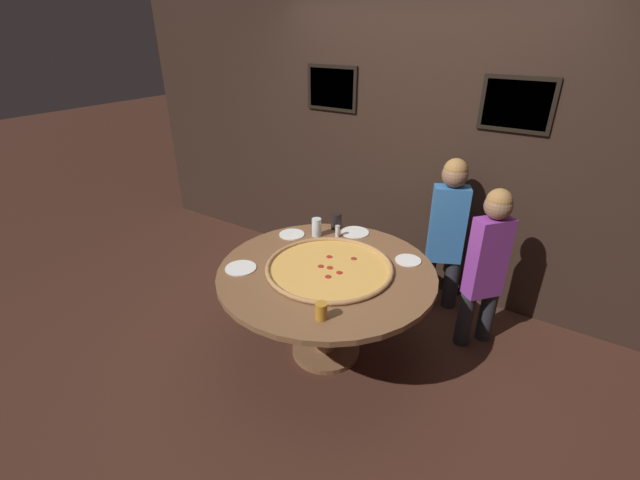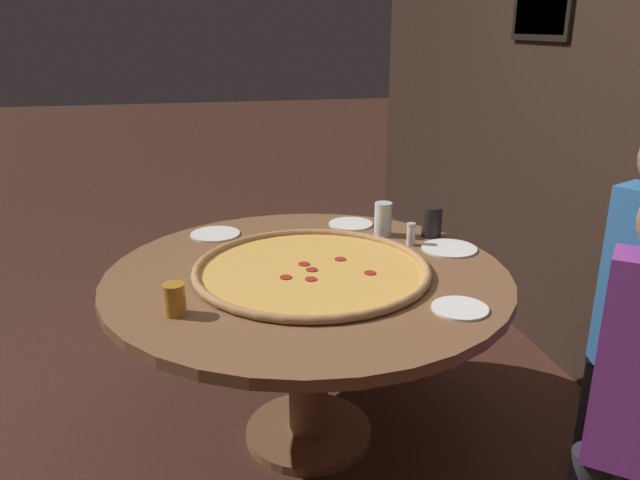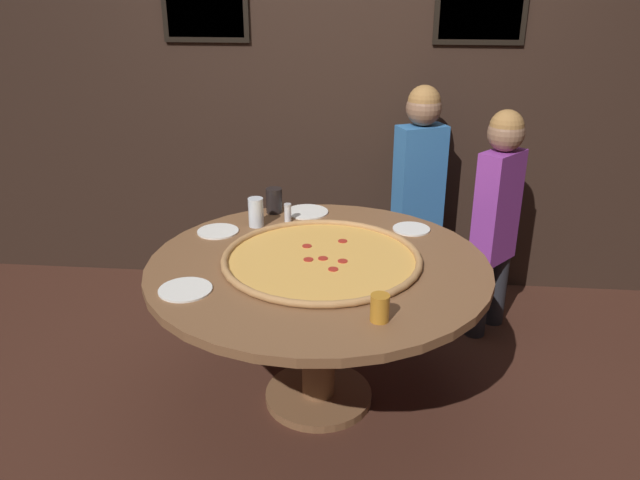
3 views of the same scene
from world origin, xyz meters
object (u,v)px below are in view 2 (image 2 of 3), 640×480
Objects in this scene: drink_cup_centre_back at (383,219)px; white_plate_beside_cup at (460,308)px; white_plate_far_back at (449,248)px; white_plate_left_side at (351,224)px; dining_table at (308,304)px; drink_cup_front_edge at (175,299)px; white_plate_near_front at (215,234)px; drink_cup_beside_pizza at (432,222)px; giant_pizza at (312,269)px; condiment_shaker at (411,234)px.

drink_cup_centre_back reaches higher than white_plate_beside_cup.
white_plate_left_side is at bearing -142.28° from white_plate_far_back.
drink_cup_centre_back is 0.65× the size of white_plate_far_back.
dining_table is 10.30× the size of drink_cup_centre_back.
drink_cup_front_edge is 0.48× the size of white_plate_near_front.
white_plate_beside_cup and white_plate_far_back have the same top height.
white_plate_near_front is (0.02, -0.63, 0.00)m from white_plate_left_side.
dining_table is 0.71m from drink_cup_beside_pizza.
white_plate_left_side is (-0.18, -0.10, -0.07)m from drink_cup_centre_back.
white_plate_far_back and white_plate_near_front have the same top height.
white_plate_beside_cup is at bearing -19.51° from white_plate_far_back.
white_plate_far_back is at bearing 102.55° from giant_pizza.
drink_cup_centre_back is 0.72× the size of white_plate_left_side.
giant_pizza is 0.57m from drink_cup_front_edge.
giant_pizza is 6.05× the size of drink_cup_centre_back.
drink_cup_front_edge reaches higher than white_plate_near_front.
white_plate_far_back is at bearing 160.49° from white_plate_beside_cup.
white_plate_left_side is 0.63m from white_plate_near_front.
drink_cup_centre_back is 0.75m from white_plate_near_front.
giant_pizza is 0.62m from white_plate_left_side.
white_plate_near_front is 2.25× the size of condiment_shaker.
drink_cup_beside_pizza is (-0.31, 0.60, 0.05)m from giant_pizza.
white_plate_beside_cup and white_plate_left_side have the same top height.
drink_cup_beside_pizza reaches higher than dining_table.
giant_pizza is at bearing -65.00° from condiment_shaker.
white_plate_left_side is (-0.55, 0.29, -0.01)m from giant_pizza.
white_plate_left_side is 0.94× the size of white_plate_near_front.
dining_table is 11.41× the size of drink_cup_beside_pizza.
drink_cup_beside_pizza is 0.96m from white_plate_near_front.
white_plate_near_front is at bearing -147.50° from giant_pizza.
white_plate_far_back is at bearing 109.65° from drink_cup_front_edge.
white_plate_left_side and white_plate_near_front have the same top height.
white_plate_far_back is at bearing 67.64° from white_plate_near_front.
giant_pizza reaches higher than white_plate_left_side.
drink_cup_front_edge reaches higher than condiment_shaker.
condiment_shaker reaches higher than white_plate_left_side.
drink_cup_front_edge is (0.63, -0.89, -0.02)m from drink_cup_centre_back.
white_plate_beside_cup is at bearing 45.04° from giant_pizza.
white_plate_far_back is 2.37× the size of condiment_shaker.
white_plate_beside_cup is (0.73, -0.18, -0.06)m from drink_cup_beside_pizza.
dining_table is 0.56m from condiment_shaker.
giant_pizza is 0.68m from drink_cup_beside_pizza.
dining_table is 0.62m from white_plate_beside_cup.
white_plate_left_side is at bearing 151.75° from giant_pizza.
white_plate_beside_cup is 0.97m from white_plate_left_side.
white_plate_beside_cup is at bearing 80.40° from drink_cup_front_edge.
giant_pizza is 0.52m from condiment_shaker.
drink_cup_centre_back reaches higher than white_plate_left_side.
drink_cup_front_edge is 0.51× the size of white_plate_left_side.
giant_pizza is 8.54× the size of drink_cup_front_edge.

